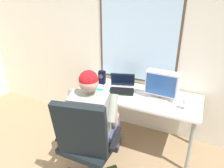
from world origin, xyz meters
The scene contains 9 objects.
wall_rear centered at (0.00, 2.22, 1.43)m, with size 5.50×0.08×2.86m.
desk centered at (0.27, 1.83, 0.67)m, with size 1.60×0.67×0.74m.
office_chair centered at (0.04, 0.91, 0.61)m, with size 0.67×0.63×1.09m.
person_seated centered at (0.00, 1.19, 0.68)m, with size 0.60×0.83×1.29m.
crt_monitor centered at (0.57, 1.85, 0.94)m, with size 0.40×0.19×0.35m.
laptop centered at (0.04, 1.88, 0.80)m, with size 0.40×0.38×0.22m.
wine_glass centered at (0.87, 1.70, 0.83)m, with size 0.07×0.07×0.13m.
desk_speaker centered at (-0.30, 1.95, 0.84)m, with size 0.09×0.08×0.19m.
cd_case centered at (-0.26, 1.71, 0.74)m, with size 0.15×0.13×0.01m.
Camera 1 is at (0.96, -0.46, 1.94)m, focal length 32.70 mm.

